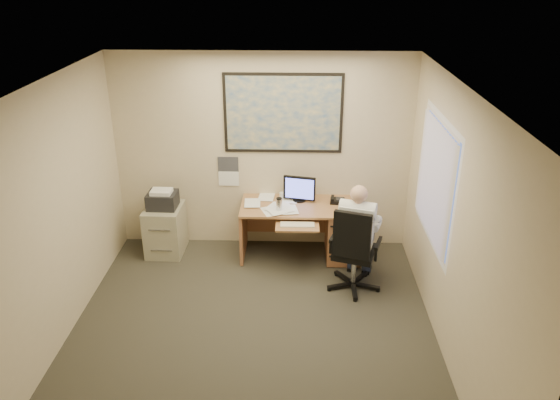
{
  "coord_description": "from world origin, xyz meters",
  "views": [
    {
      "loc": [
        0.46,
        -4.72,
        3.77
      ],
      "look_at": [
        0.27,
        1.3,
        1.08
      ],
      "focal_mm": 35.0,
      "sensor_mm": 36.0,
      "label": 1
    }
  ],
  "objects_px": {
    "desk": "(325,226)",
    "office_chair": "(356,266)",
    "filing_cabinet": "(165,225)",
    "person": "(356,237)"
  },
  "relations": [
    {
      "from": "filing_cabinet",
      "to": "person",
      "type": "distance_m",
      "value": 2.65
    },
    {
      "from": "office_chair",
      "to": "person",
      "type": "xyz_separation_m",
      "value": [
        -0.02,
        0.08,
        0.35
      ]
    },
    {
      "from": "desk",
      "to": "filing_cabinet",
      "type": "relative_size",
      "value": 1.7
    },
    {
      "from": "desk",
      "to": "filing_cabinet",
      "type": "bearing_deg",
      "value": 179.59
    },
    {
      "from": "desk",
      "to": "office_chair",
      "type": "bearing_deg",
      "value": -68.33
    },
    {
      "from": "desk",
      "to": "office_chair",
      "type": "distance_m",
      "value": 0.93
    },
    {
      "from": "desk",
      "to": "filing_cabinet",
      "type": "xyz_separation_m",
      "value": [
        -2.19,
        0.02,
        -0.04
      ]
    },
    {
      "from": "filing_cabinet",
      "to": "person",
      "type": "height_order",
      "value": "person"
    },
    {
      "from": "filing_cabinet",
      "to": "person",
      "type": "relative_size",
      "value": 0.69
    },
    {
      "from": "office_chair",
      "to": "person",
      "type": "height_order",
      "value": "person"
    }
  ]
}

